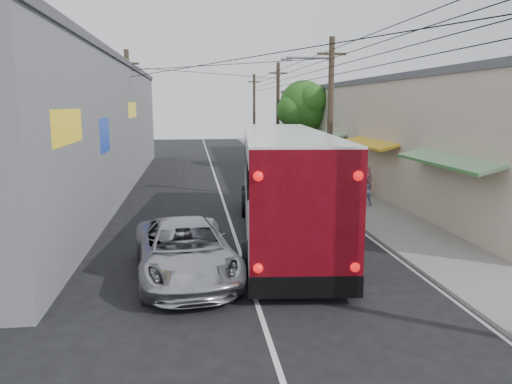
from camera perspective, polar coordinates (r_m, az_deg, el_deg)
ground at (r=11.97m, az=0.52°, el=-13.82°), size 120.00×120.00×0.00m
sidewalk at (r=32.22m, az=7.16°, el=1.39°), size 3.00×80.00×0.12m
building_right at (r=35.18m, az=13.60°, el=6.97°), size 7.09×40.00×6.25m
building_left at (r=29.71m, az=-21.09°, el=7.05°), size 7.20×36.00×7.25m
utility_poles at (r=31.52m, az=1.15°, el=8.71°), size 11.80×45.28×8.00m
street_tree at (r=37.80m, az=5.58°, el=9.70°), size 4.40×4.00×6.60m
coach_bus at (r=18.42m, az=3.15°, el=1.13°), size 4.13×13.61×3.87m
jeepney at (r=14.22m, az=-8.11°, el=-6.63°), size 3.28×5.95×1.58m
parked_suv at (r=29.35m, az=4.76°, el=2.29°), size 2.62×6.35×1.84m
parked_car_mid at (r=37.45m, az=0.88°, el=3.67°), size 1.93×4.27×1.42m
parked_car_far at (r=41.48m, az=1.20°, el=4.30°), size 2.08×4.53×1.44m
pedestrian_near at (r=26.84m, az=12.61°, el=1.26°), size 0.55×0.36×1.50m
pedestrian_far at (r=24.05m, az=12.33°, el=0.22°), size 0.73×0.58×1.45m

